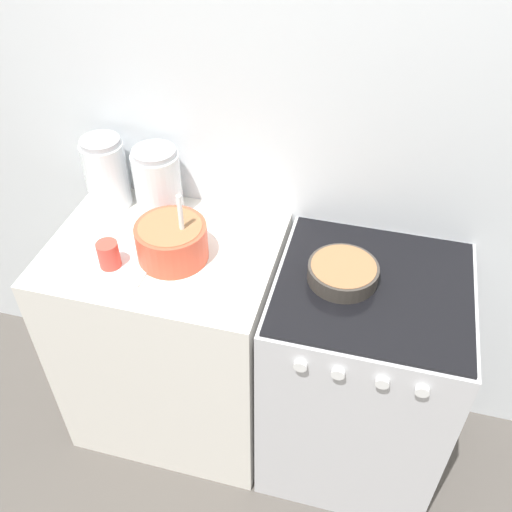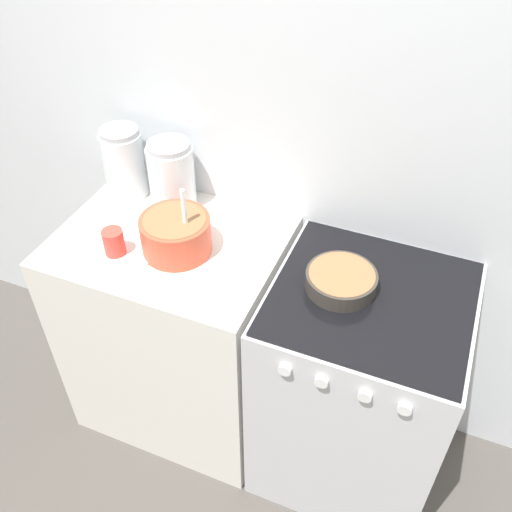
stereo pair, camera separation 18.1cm
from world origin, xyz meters
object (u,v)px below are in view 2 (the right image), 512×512
Objects in this scene: stove at (355,387)px; baking_pan at (341,280)px; storage_jar_middle at (172,179)px; tin_can at (114,243)px; storage_jar_left at (125,167)px; mixing_bowl at (176,233)px.

baking_pan is at bearing 179.35° from stove.
storage_jar_middle is (-0.79, 0.19, 0.58)m from stove.
storage_jar_left is at bearing 114.86° from tin_can.
storage_jar_left reaches higher than baking_pan.
storage_jar_middle is at bearing 81.93° from tin_can.
mixing_bowl is 0.26m from storage_jar_middle.
tin_can is (0.15, -0.32, -0.07)m from storage_jar_left.
baking_pan is 2.30× the size of tin_can.
baking_pan is (-0.10, 0.00, 0.50)m from stove.
storage_jar_middle reaches higher than baking_pan.
storage_jar_middle is 2.63× the size of tin_can.
stove is 1.00m from storage_jar_middle.
baking_pan is 0.72m from storage_jar_middle.
storage_jar_middle is (-0.69, 0.19, 0.08)m from baking_pan.
storage_jar_left is 1.05× the size of storage_jar_middle.
storage_jar_left is (-0.33, 0.23, 0.04)m from mixing_bowl.
storage_jar_left reaches higher than storage_jar_middle.
tin_can is at bearing -65.14° from storage_jar_left.
storage_jar_left is 0.20m from storage_jar_middle.
mixing_bowl is at bearing -59.46° from storage_jar_middle.
mixing_bowl is at bearing -176.60° from baking_pan.
baking_pan is 0.88× the size of storage_jar_middle.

